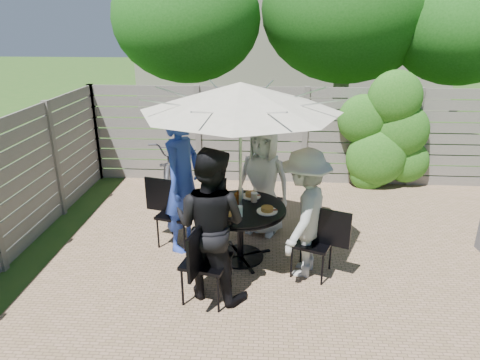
# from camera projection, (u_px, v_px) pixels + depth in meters

# --- Properties ---
(backyard_envelope) EXTENTS (60.00, 60.00, 5.00)m
(backyard_envelope) POSITION_uv_depth(u_px,v_px,m) (294.00, 30.00, 14.15)
(backyard_envelope) COLOR #2B541A
(backyard_envelope) RESTS_ON ground
(patio_table) EXTENTS (1.46, 1.46, 0.75)m
(patio_table) POSITION_uv_depth(u_px,v_px,m) (240.00, 223.00, 5.50)
(patio_table) COLOR black
(patio_table) RESTS_ON ground
(umbrella) EXTENTS (3.04, 3.04, 2.31)m
(umbrella) POSITION_uv_depth(u_px,v_px,m) (240.00, 97.00, 4.93)
(umbrella) COLOR silver
(umbrella) RESTS_ON ground
(chair_back) EXTENTS (0.52, 0.68, 0.89)m
(chair_back) POSITION_uv_depth(u_px,v_px,m) (266.00, 212.00, 6.42)
(chair_back) COLOR black
(chair_back) RESTS_ON ground
(person_back) EXTENTS (0.91, 0.75, 1.61)m
(person_back) POSITION_uv_depth(u_px,v_px,m) (263.00, 181.00, 6.12)
(person_back) COLOR silver
(person_back) RESTS_ON ground
(chair_left) EXTENTS (0.74, 0.57, 0.96)m
(chair_left) POSITION_uv_depth(u_px,v_px,m) (177.00, 226.00, 5.94)
(chair_left) COLOR black
(chair_left) RESTS_ON ground
(person_left) EXTENTS (0.67, 0.82, 1.93)m
(person_left) POSITION_uv_depth(u_px,v_px,m) (183.00, 182.00, 5.65)
(person_left) COLOR #2A46B8
(person_left) RESTS_ON ground
(chair_front) EXTENTS (0.58, 0.76, 1.00)m
(chair_front) POSITION_uv_depth(u_px,v_px,m) (206.00, 277.00, 4.75)
(chair_front) COLOR black
(chair_front) RESTS_ON ground
(person_front) EXTENTS (1.03, 0.92, 1.77)m
(person_front) POSITION_uv_depth(u_px,v_px,m) (210.00, 225.00, 4.66)
(person_front) COLOR black
(person_front) RESTS_ON ground
(chair_right) EXTENTS (0.70, 0.57, 0.92)m
(chair_right) POSITION_uv_depth(u_px,v_px,m) (313.00, 255.00, 5.24)
(chair_right) COLOR black
(chair_right) RESTS_ON ground
(person_right) EXTENTS (0.91, 1.18, 1.62)m
(person_right) POSITION_uv_depth(u_px,v_px,m) (304.00, 214.00, 5.10)
(person_right) COLOR #A9A9A4
(person_right) RESTS_ON ground
(plate_back) EXTENTS (0.26, 0.26, 0.06)m
(plate_back) POSITION_uv_depth(u_px,v_px,m) (251.00, 195.00, 5.72)
(plate_back) COLOR white
(plate_back) RESTS_ON patio_table
(plate_left) EXTENTS (0.26, 0.26, 0.06)m
(plate_left) POSITION_uv_depth(u_px,v_px,m) (215.00, 201.00, 5.55)
(plate_left) COLOR white
(plate_left) RESTS_ON patio_table
(plate_front) EXTENTS (0.26, 0.26, 0.06)m
(plate_front) POSITION_uv_depth(u_px,v_px,m) (229.00, 217.00, 5.11)
(plate_front) COLOR white
(plate_front) RESTS_ON patio_table
(plate_right) EXTENTS (0.26, 0.26, 0.06)m
(plate_right) POSITION_uv_depth(u_px,v_px,m) (267.00, 210.00, 5.28)
(plate_right) COLOR white
(plate_right) RESTS_ON patio_table
(glass_back) EXTENTS (0.07, 0.07, 0.14)m
(glass_back) POSITION_uv_depth(u_px,v_px,m) (241.00, 193.00, 5.66)
(glass_back) COLOR silver
(glass_back) RESTS_ON patio_table
(glass_left) EXTENTS (0.07, 0.07, 0.14)m
(glass_left) POSITION_uv_depth(u_px,v_px,m) (218.00, 202.00, 5.40)
(glass_left) COLOR silver
(glass_left) RESTS_ON patio_table
(glass_front) EXTENTS (0.07, 0.07, 0.14)m
(glass_front) POSITION_uv_depth(u_px,v_px,m) (240.00, 211.00, 5.14)
(glass_front) COLOR silver
(glass_front) RESTS_ON patio_table
(syrup_jug) EXTENTS (0.09, 0.09, 0.16)m
(syrup_jug) POSITION_uv_depth(u_px,v_px,m) (238.00, 199.00, 5.46)
(syrup_jug) COLOR #59280C
(syrup_jug) RESTS_ON patio_table
(coffee_cup) EXTENTS (0.08, 0.08, 0.12)m
(coffee_cup) POSITION_uv_depth(u_px,v_px,m) (254.00, 198.00, 5.55)
(coffee_cup) COLOR #C6B293
(coffee_cup) RESTS_ON patio_table
(bicycle) EXTENTS (0.90, 1.99, 1.01)m
(bicycle) POSITION_uv_depth(u_px,v_px,m) (173.00, 162.00, 7.89)
(bicycle) COLOR #333338
(bicycle) RESTS_ON ground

